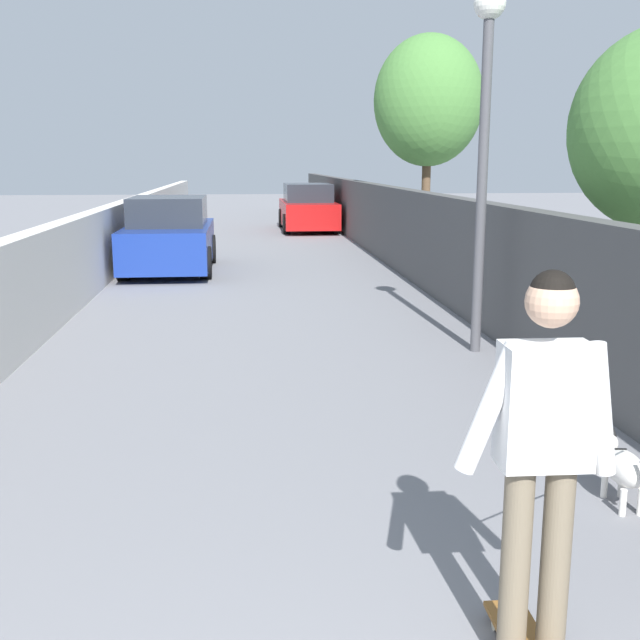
% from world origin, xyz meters
% --- Properties ---
extents(ground_plane, '(80.00, 80.00, 0.00)m').
position_xyz_m(ground_plane, '(14.00, 0.00, 0.00)').
color(ground_plane, gray).
extents(wall_left, '(48.00, 0.30, 1.38)m').
position_xyz_m(wall_left, '(12.00, 3.00, 0.69)').
color(wall_left, silver).
rests_on(wall_left, ground).
extents(fence_right, '(48.00, 0.30, 1.71)m').
position_xyz_m(fence_right, '(12.00, -3.00, 0.85)').
color(fence_right, '#4C4C4C').
rests_on(fence_right, ground).
extents(tree_right_mid, '(2.79, 2.79, 5.42)m').
position_xyz_m(tree_right_mid, '(19.00, -4.46, 3.76)').
color(tree_right_mid, brown).
rests_on(tree_right_mid, ground).
extents(lamp_post, '(0.36, 0.36, 4.15)m').
position_xyz_m(lamp_post, '(7.97, -2.45, 2.85)').
color(lamp_post, '#4C4C51').
rests_on(lamp_post, ground).
extents(person_skateboarder, '(0.23, 0.71, 1.73)m').
position_xyz_m(person_skateboarder, '(2.21, -0.93, 1.11)').
color(person_skateboarder, '#726651').
rests_on(person_skateboarder, skateboard).
extents(dog, '(1.89, 1.34, 1.06)m').
position_xyz_m(dog, '(3.77, -2.14, 0.27)').
color(dog, white).
rests_on(dog, ground).
extents(car_near, '(3.91, 1.80, 1.54)m').
position_xyz_m(car_near, '(15.33, 1.85, 0.71)').
color(car_near, navy).
rests_on(car_near, ground).
extents(car_far, '(4.31, 1.80, 1.54)m').
position_xyz_m(car_far, '(24.68, -1.85, 0.72)').
color(car_far, '#B71414').
rests_on(car_far, ground).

